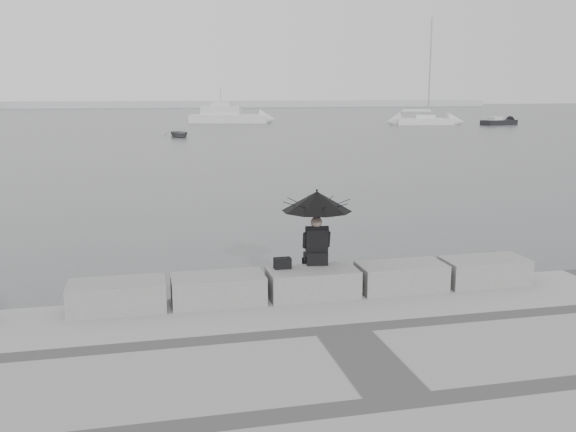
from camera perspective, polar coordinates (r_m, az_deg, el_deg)
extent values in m
plane|color=#45474A|center=(12.22, 1.62, -8.72)|extent=(360.00, 360.00, 0.00)
cube|color=slate|center=(11.20, -14.96, -6.91)|extent=(1.60, 0.80, 0.50)
cube|color=slate|center=(11.26, -6.23, -6.50)|extent=(1.60, 0.80, 0.50)
cube|color=slate|center=(11.57, 2.20, -5.96)|extent=(1.60, 0.80, 0.50)
cube|color=slate|center=(12.11, 10.03, -5.34)|extent=(1.60, 0.80, 0.50)
cube|color=slate|center=(12.85, 17.05, -4.70)|extent=(1.60, 0.80, 0.50)
sphere|color=#726056|center=(11.71, 2.55, -0.55)|extent=(0.21, 0.21, 0.21)
cylinder|color=black|center=(11.69, 2.57, -0.22)|extent=(0.02, 0.02, 1.00)
cone|color=black|center=(11.63, 2.58, 1.33)|extent=(1.29, 1.29, 0.36)
sphere|color=black|center=(11.60, 2.59, 2.30)|extent=(0.04, 0.04, 0.04)
cube|color=black|center=(11.52, -0.49, -4.22)|extent=(0.30, 0.17, 0.20)
cube|color=#ADB0B3|center=(166.18, -12.16, 9.68)|extent=(180.00, 6.00, 1.60)
cube|color=silver|center=(82.44, 12.03, 8.20)|extent=(7.28, 3.78, 0.90)
cube|color=silver|center=(82.41, 12.04, 8.62)|extent=(2.70, 2.07, 0.50)
cylinder|color=gray|center=(82.40, 12.21, 12.68)|extent=(0.16, 0.16, 12.00)
cylinder|color=gray|center=(82.39, 12.06, 9.07)|extent=(3.83, 0.90, 0.10)
cube|color=silver|center=(85.20, -5.28, 8.58)|extent=(10.51, 5.43, 1.20)
cube|color=silver|center=(85.16, -5.29, 9.32)|extent=(5.47, 3.49, 1.20)
cube|color=silver|center=(85.14, -5.30, 9.92)|extent=(2.87, 2.22, 0.60)
cylinder|color=gray|center=(85.12, -5.31, 10.66)|extent=(0.08, 0.08, 1.60)
cube|color=black|center=(83.97, 18.24, 7.87)|extent=(5.17, 2.99, 0.70)
cube|color=silver|center=(83.94, 18.26, 8.21)|extent=(1.77, 1.59, 0.50)
imported|color=slate|center=(59.87, -9.67, 7.24)|extent=(3.65, 1.98, 0.59)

